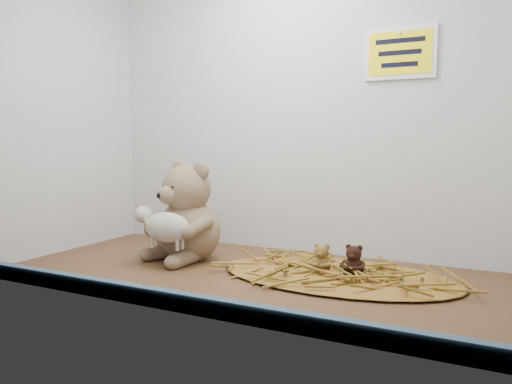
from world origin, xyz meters
The scene contains 8 objects.
alcove_shell centered at (0.00, 9.00, 45.00)cm, with size 120.40×60.20×90.40cm.
front_rail centered at (0.00, -28.80, 1.80)cm, with size 119.28×2.20×3.60cm, color #3D5B76.
straw_bed centered at (21.09, 7.28, 0.56)cm, with size 58.24×33.82×1.13cm, color brown.
main_teddy centered at (-21.02, 6.93, 13.53)cm, with size 21.81×23.03×27.05cm, color #8F7958, non-canonical shape.
toy_lamb centered at (-21.02, -2.76, 10.36)cm, with size 16.86×10.29×10.90cm, color #B0AC9E, non-canonical shape.
mini_teddy_tan centered at (17.22, 7.10, 4.59)cm, with size 5.59×5.90×6.94cm, color olive, non-canonical shape.
mini_teddy_brown centered at (24.96, 7.45, 4.83)cm, with size 5.97×6.30×7.40cm, color black, non-canonical shape.
wall_sign centered at (30.00, 29.40, 55.00)cm, with size 16.00×1.20×11.00cm, color yellow.
Camera 1 is at (55.92, -104.98, 32.25)cm, focal length 35.00 mm.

